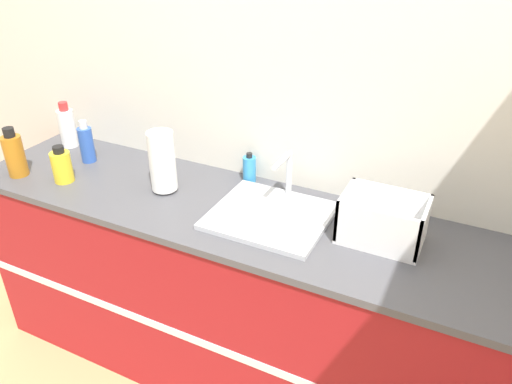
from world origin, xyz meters
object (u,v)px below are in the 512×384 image
sink (271,213)px  dish_rack (382,223)px  bottle_white_spray (67,127)px  bottle_yellow (62,166)px  bottle_blue (86,144)px  soap_dispenser (249,169)px  paper_towel_roll (162,162)px  bottle_amber (15,155)px

sink → dish_rack: bearing=5.2°
bottle_white_spray → bottle_yellow: size_ratio=1.38×
bottle_white_spray → bottle_blue: 0.23m
sink → soap_dispenser: 0.32m
soap_dispenser → bottle_yellow: bearing=-153.7°
soap_dispenser → paper_towel_roll: bearing=-140.3°
dish_rack → soap_dispenser: dish_rack is taller
paper_towel_roll → soap_dispenser: size_ratio=1.99×
bottle_blue → bottle_amber: (-0.18, -0.25, 0.01)m
bottle_blue → bottle_white_spray: bearing=155.9°
dish_rack → bottle_amber: bearing=-172.3°
bottle_amber → sink: bearing=8.6°
paper_towel_roll → dish_rack: paper_towel_roll is taller
dish_rack → soap_dispenser: 0.66m
dish_rack → bottle_blue: 1.41m
paper_towel_roll → dish_rack: 0.92m
sink → bottle_amber: (-1.18, -0.18, 0.08)m
bottle_amber → bottle_yellow: size_ratio=1.36×
bottle_yellow → bottle_amber: bearing=-168.5°
paper_towel_roll → bottle_white_spray: size_ratio=1.16×
bottle_yellow → bottle_white_spray: bearing=130.4°
sink → soap_dispenser: (-0.21, 0.23, 0.04)m
bottle_white_spray → sink: bearing=-7.8°
paper_towel_roll → bottle_blue: (-0.49, 0.08, -0.05)m
sink → bottle_blue: sink is taller
dish_rack → bottle_white_spray: bearing=175.5°
dish_rack → soap_dispenser: (-0.63, 0.19, -0.01)m
bottle_yellow → soap_dispenser: size_ratio=1.24×
sink → paper_towel_roll: bearing=-179.3°
paper_towel_roll → dish_rack: bearing=2.7°
sink → bottle_yellow: (-0.95, -0.13, 0.06)m
paper_towel_roll → dish_rack: (0.92, 0.04, -0.07)m
sink → bottle_blue: bearing=175.9°
paper_towel_roll → dish_rack: size_ratio=0.91×
dish_rack → bottle_amber: (-1.60, -0.22, 0.03)m
paper_towel_roll → soap_dispenser: paper_towel_roll is taller
bottle_blue → sink: bearing=-4.1°
sink → bottle_yellow: size_ratio=2.67×
sink → paper_towel_roll: 0.51m
bottle_white_spray → bottle_yellow: bottle_white_spray is taller
sink → dish_rack: 0.43m
bottle_blue → soap_dispenser: bottle_blue is taller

